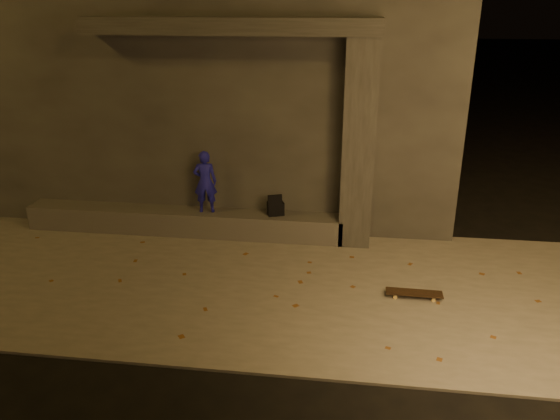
# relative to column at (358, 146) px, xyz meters

# --- Properties ---
(ground) EXTENTS (120.00, 120.00, 0.00)m
(ground) POSITION_rel_column_xyz_m (-1.70, -3.75, -1.84)
(ground) COLOR black
(ground) RESTS_ON ground
(sidewalk) EXTENTS (11.00, 4.40, 0.04)m
(sidewalk) POSITION_rel_column_xyz_m (-1.70, -1.75, -1.82)
(sidewalk) COLOR #656059
(sidewalk) RESTS_ON ground
(building) EXTENTS (9.00, 5.10, 5.22)m
(building) POSITION_rel_column_xyz_m (-2.70, 2.74, 0.77)
(building) COLOR #34322F
(building) RESTS_ON ground
(ledge) EXTENTS (6.00, 0.55, 0.45)m
(ledge) POSITION_rel_column_xyz_m (-3.20, 0.00, -1.58)
(ledge) COLOR #56524E
(ledge) RESTS_ON sidewalk
(column) EXTENTS (0.55, 0.55, 3.60)m
(column) POSITION_rel_column_xyz_m (0.00, 0.00, 0.00)
(column) COLOR #34322F
(column) RESTS_ON sidewalk
(canopy) EXTENTS (5.00, 0.70, 0.28)m
(canopy) POSITION_rel_column_xyz_m (-2.20, 0.05, 1.94)
(canopy) COLOR #34322F
(canopy) RESTS_ON column
(skateboarder) EXTENTS (0.46, 0.34, 1.16)m
(skateboarder) POSITION_rel_column_xyz_m (-2.74, 0.00, -0.77)
(skateboarder) COLOR #1B19A8
(skateboarder) RESTS_ON ledge
(backpack) EXTENTS (0.34, 0.28, 0.41)m
(backpack) POSITION_rel_column_xyz_m (-1.44, -0.00, -1.21)
(backpack) COLOR black
(backpack) RESTS_ON ledge
(skateboard) EXTENTS (0.83, 0.23, 0.09)m
(skateboard) POSITION_rel_column_xyz_m (0.91, -1.91, -1.73)
(skateboard) COLOR black
(skateboard) RESTS_ON sidewalk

